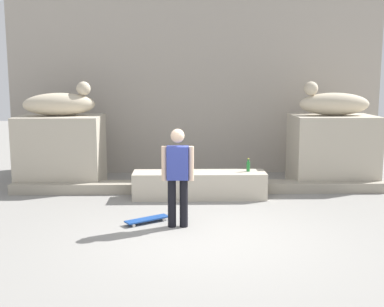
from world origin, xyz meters
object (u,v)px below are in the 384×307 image
Objects in this scene: bottle_blue at (189,165)px; statue_reclining_right at (333,103)px; statue_reclining_left at (61,103)px; skater at (178,173)px; skateboard at (147,219)px; bottle_brown at (191,166)px; bottle_green at (248,166)px.

statue_reclining_right is at bearing 17.47° from bottle_blue.
skater is at bearing -60.44° from statue_reclining_left.
skater reaches higher than bottle_blue.
bottle_brown reaches higher than skateboard.
statue_reclining_right is (6.22, -0.01, 0.00)m from statue_reclining_left.
bottle_brown is 1.19m from bottle_green.
bottle_blue is (0.75, 1.91, 0.59)m from skateboard.
statue_reclining_left is 1.04× the size of statue_reclining_right.
bottle_blue is at bearing 174.27° from bottle_green.
statue_reclining_left is at bearing 164.10° from bottle_green.
bottle_brown is at bearing -32.83° from statue_reclining_left.
bottle_green reaches higher than skateboard.
statue_reclining_left is 5.26× the size of bottle_brown.
skater is 6.08× the size of bottle_green.
statue_reclining_right is 5.86× the size of bottle_green.
bottle_brown reaches higher than bottle_green.
bottle_blue is at bearing 109.70° from bottle_brown.
bottle_brown is at bearing -178.52° from bottle_green.
bottle_brown is at bearing -70.30° from bottle_blue.
bottle_green is (-2.08, -1.17, -1.25)m from statue_reclining_right.
bottle_blue is 1.25m from bottle_green.
bottle_brown reaches higher than bottle_blue.
statue_reclining_right is at bearing -136.61° from skater.
skater is (-3.54, -3.18, -0.99)m from statue_reclining_right.
bottle_brown is (2.95, -1.21, -1.23)m from statue_reclining_left.
skateboard is at bearing 37.08° from statue_reclining_right.
statue_reclining_right reaches higher than bottle_brown.
skateboard is at bearing -64.67° from statue_reclining_left.
bottle_green is at bearing -124.52° from skater.
skateboard is 2.03m from bottle_brown.
bottle_green is at bearing 30.51° from statue_reclining_right.
bottle_brown is at bearing 21.34° from statue_reclining_right.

